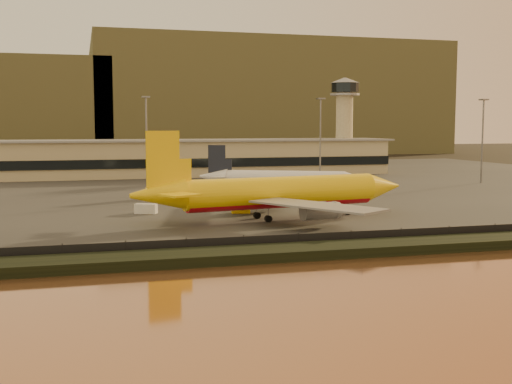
% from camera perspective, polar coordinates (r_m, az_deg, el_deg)
% --- Properties ---
extents(ground, '(900.00, 900.00, 0.00)m').
position_cam_1_polar(ground, '(102.87, 0.38, -3.94)').
color(ground, black).
rests_on(ground, ground).
extents(embankment, '(320.00, 7.00, 1.40)m').
position_cam_1_polar(embankment, '(86.77, 3.42, -5.34)').
color(embankment, black).
rests_on(embankment, ground).
extents(tarmac, '(320.00, 220.00, 0.20)m').
position_cam_1_polar(tarmac, '(195.32, -7.15, 0.73)').
color(tarmac, '#2D2D2D').
rests_on(tarmac, ground).
extents(perimeter_fence, '(300.00, 0.05, 2.20)m').
position_cam_1_polar(perimeter_fence, '(90.39, 2.61, -4.49)').
color(perimeter_fence, black).
rests_on(perimeter_fence, tarmac).
extents(terminal_building, '(202.00, 25.00, 12.60)m').
position_cam_1_polar(terminal_building, '(223.81, -11.97, 2.88)').
color(terminal_building, tan).
rests_on(terminal_building, tarmac).
extents(control_tower, '(11.20, 11.20, 35.50)m').
position_cam_1_polar(control_tower, '(248.48, 7.87, 6.80)').
color(control_tower, tan).
rests_on(control_tower, tarmac).
extents(apron_light_masts, '(152.20, 12.20, 25.40)m').
position_cam_1_polar(apron_light_masts, '(177.72, -1.48, 5.30)').
color(apron_light_masts, slate).
rests_on(apron_light_masts, tarmac).
extents(distant_hills, '(470.00, 160.00, 70.00)m').
position_cam_1_polar(distant_hills, '(437.87, -14.51, 7.54)').
color(distant_hills, brown).
rests_on(distant_hills, ground).
extents(dhl_cargo_jet, '(55.33, 53.59, 16.55)m').
position_cam_1_polar(dhl_cargo_jet, '(119.21, 1.88, -0.09)').
color(dhl_cargo_jet, yellow).
rests_on(dhl_cargo_jet, tarmac).
extents(white_narrowbody_jet, '(40.88, 38.66, 12.43)m').
position_cam_1_polar(white_narrowbody_jet, '(163.79, 2.32, 1.12)').
color(white_narrowbody_jet, white).
rests_on(white_narrowbody_jet, tarmac).
extents(gse_vehicle_yellow, '(3.90, 2.18, 1.67)m').
position_cam_1_polar(gse_vehicle_yellow, '(128.14, -1.37, -1.52)').
color(gse_vehicle_yellow, yellow).
rests_on(gse_vehicle_yellow, tarmac).
extents(gse_vehicle_white, '(4.71, 3.50, 1.93)m').
position_cam_1_polar(gse_vehicle_white, '(129.48, -9.75, -1.46)').
color(gse_vehicle_white, white).
rests_on(gse_vehicle_white, tarmac).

